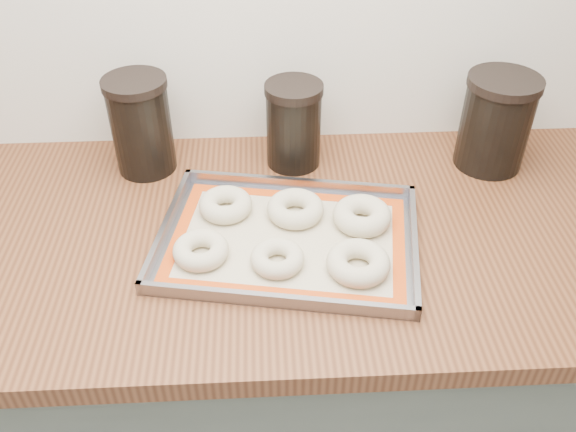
{
  "coord_description": "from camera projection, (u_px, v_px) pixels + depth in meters",
  "views": [
    {
      "loc": [
        -0.16,
        0.8,
        1.63
      ],
      "look_at": [
        -0.12,
        1.63,
        0.96
      ],
      "focal_mm": 38.0,
      "sensor_mm": 36.0,
      "label": 1
    }
  ],
  "objects": [
    {
      "name": "cabinet",
      "position": [
        337.0,
        378.0,
        1.44
      ],
      "size": [
        3.0,
        0.65,
        0.86
      ],
      "primitive_type": "cube",
      "color": "#5C6458",
      "rests_on": "floor"
    },
    {
      "name": "bagel_back_left",
      "position": [
        225.0,
        205.0,
        1.16
      ],
      "size": [
        0.12,
        0.12,
        0.04
      ],
      "primitive_type": "torus",
      "rotation": [
        0.0,
        0.0,
        -0.17
      ],
      "color": "beige",
      "rests_on": "baking_mat"
    },
    {
      "name": "canister_left",
      "position": [
        141.0,
        125.0,
        1.23
      ],
      "size": [
        0.13,
        0.13,
        0.2
      ],
      "color": "black",
      "rests_on": "countertop"
    },
    {
      "name": "bagel_front_left",
      "position": [
        201.0,
        250.0,
        1.06
      ],
      "size": [
        0.13,
        0.13,
        0.03
      ],
      "primitive_type": "torus",
      "rotation": [
        0.0,
        0.0,
        -0.39
      ],
      "color": "beige",
      "rests_on": "baking_mat"
    },
    {
      "name": "canister_mid",
      "position": [
        294.0,
        125.0,
        1.25
      ],
      "size": [
        0.12,
        0.12,
        0.18
      ],
      "color": "black",
      "rests_on": "countertop"
    },
    {
      "name": "bagel_back_right",
      "position": [
        362.0,
        216.0,
        1.13
      ],
      "size": [
        0.12,
        0.12,
        0.04
      ],
      "primitive_type": "torus",
      "rotation": [
        0.0,
        0.0,
        -0.13
      ],
      "color": "beige",
      "rests_on": "baking_mat"
    },
    {
      "name": "countertop",
      "position": [
        350.0,
        233.0,
        1.16
      ],
      "size": [
        3.06,
        0.68,
        0.04
      ],
      "primitive_type": "cube",
      "color": "brown",
      "rests_on": "cabinet"
    },
    {
      "name": "bagel_back_mid",
      "position": [
        295.0,
        209.0,
        1.15
      ],
      "size": [
        0.12,
        0.12,
        0.04
      ],
      "primitive_type": "torus",
      "rotation": [
        0.0,
        0.0,
        0.1
      ],
      "color": "beige",
      "rests_on": "baking_mat"
    },
    {
      "name": "baking_tray",
      "position": [
        288.0,
        239.0,
        1.1
      ],
      "size": [
        0.51,
        0.41,
        0.03
      ],
      "rotation": [
        0.0,
        0.0,
        -0.18
      ],
      "color": "gray",
      "rests_on": "countertop"
    },
    {
      "name": "canister_right",
      "position": [
        496.0,
        122.0,
        1.24
      ],
      "size": [
        0.15,
        0.15,
        0.2
      ],
      "color": "black",
      "rests_on": "countertop"
    },
    {
      "name": "baking_mat",
      "position": [
        288.0,
        240.0,
        1.1
      ],
      "size": [
        0.46,
        0.36,
        0.0
      ],
      "rotation": [
        0.0,
        0.0,
        -0.18
      ],
      "color": "#C6B793",
      "rests_on": "baking_tray"
    },
    {
      "name": "bagel_front_mid",
      "position": [
        277.0,
        258.0,
        1.04
      ],
      "size": [
        0.11,
        0.11,
        0.03
      ],
      "primitive_type": "torus",
      "rotation": [
        0.0,
        0.0,
        -0.15
      ],
      "color": "beige",
      "rests_on": "baking_mat"
    },
    {
      "name": "bagel_front_right",
      "position": [
        358.0,
        263.0,
        1.03
      ],
      "size": [
        0.15,
        0.15,
        0.04
      ],
      "primitive_type": "torus",
      "rotation": [
        0.0,
        0.0,
        -0.5
      ],
      "color": "beige",
      "rests_on": "baking_mat"
    }
  ]
}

